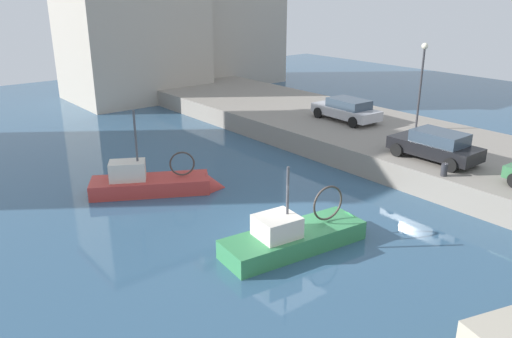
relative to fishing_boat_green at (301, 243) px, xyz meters
name	(u,v)px	position (x,y,z in m)	size (l,w,h in m)	color
water_surface	(285,233)	(0.23, 1.13, -0.12)	(80.00, 80.00, 0.00)	#335675
quay_wall	(452,158)	(11.73, 1.13, 0.48)	(9.00, 56.00, 1.20)	gray
fishing_boat_green	(301,243)	(0.00, 0.00, 0.00)	(6.33, 2.43, 3.93)	#388951
fishing_boat_red	(157,189)	(-1.56, 7.90, 0.01)	(6.07, 4.32, 4.58)	#BC3833
parked_car_black	(436,145)	(9.12, 0.59, 1.80)	(1.96, 4.18, 1.41)	black
parked_car_silver	(347,109)	(11.59, 8.27, 1.77)	(2.14, 4.41, 1.35)	#B7B7BC
mooring_bollard_mid	(444,170)	(7.58, -0.87, 1.35)	(0.28, 0.28, 0.55)	#2D2D33
quay_streetlamp	(422,72)	(13.23, 4.43, 4.33)	(0.36, 0.36, 4.83)	#38383D
waterfront_building_west_mid	(130,5)	(7.41, 28.10, 7.37)	(10.87, 8.46, 14.95)	#B2A899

